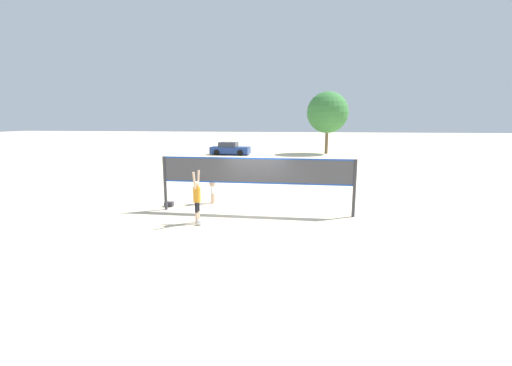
% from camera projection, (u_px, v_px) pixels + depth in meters
% --- Properties ---
extents(ground_plane, '(200.00, 200.00, 0.00)m').
position_uv_depth(ground_plane, '(256.00, 213.00, 14.39)').
color(ground_plane, beige).
extents(volleyball_net, '(8.06, 0.13, 2.33)m').
position_uv_depth(volleyball_net, '(256.00, 175.00, 14.10)').
color(volleyball_net, '#38383D').
rests_on(volleyball_net, ground_plane).
extents(player_spiker, '(0.28, 0.69, 2.00)m').
position_uv_depth(player_spiker, '(197.00, 196.00, 12.79)').
color(player_spiker, beige).
rests_on(player_spiker, ground_plane).
extents(player_blocker, '(0.28, 0.70, 2.08)m').
position_uv_depth(player_blocker, '(212.00, 180.00, 15.92)').
color(player_blocker, tan).
rests_on(player_blocker, ground_plane).
extents(volleyball, '(0.23, 0.23, 0.23)m').
position_uv_depth(volleyball, '(200.00, 222.00, 12.71)').
color(volleyball, white).
rests_on(volleyball, ground_plane).
extents(gear_bag, '(0.37, 0.27, 0.21)m').
position_uv_depth(gear_bag, '(169.00, 204.00, 15.46)').
color(gear_bag, '#2D2D33').
rests_on(gear_bag, ground_plane).
extents(parked_car_near, '(4.45, 2.06, 1.42)m').
position_uv_depth(parked_car_near, '(230.00, 149.00, 38.64)').
color(parked_car_near, navy).
rests_on(parked_car_near, ground_plane).
extents(tree_left_cluster, '(4.71, 4.71, 7.09)m').
position_uv_depth(tree_left_cluster, '(328.00, 112.00, 39.14)').
color(tree_left_cluster, brown).
rests_on(tree_left_cluster, ground_plane).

